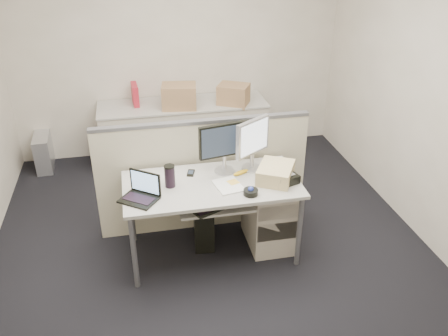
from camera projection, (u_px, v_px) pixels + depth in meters
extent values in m
cube|color=black|center=(213.00, 252.00, 4.39)|extent=(4.00, 4.50, 0.01)
cube|color=beige|center=(177.00, 46.00, 5.68)|extent=(4.00, 0.02, 2.70)
cube|color=beige|center=(316.00, 333.00, 1.80)|extent=(4.00, 0.02, 2.70)
cube|color=beige|center=(438.00, 98.00, 4.10)|extent=(0.02, 4.50, 2.70)
cube|color=#AFACA3|center=(212.00, 185.00, 4.04)|extent=(1.50, 0.75, 0.03)
cylinder|color=slate|center=(134.00, 253.00, 3.81)|extent=(0.04, 0.04, 0.70)
cylinder|color=slate|center=(131.00, 209.00, 4.37)|extent=(0.04, 0.04, 0.70)
cylinder|color=slate|center=(299.00, 232.00, 4.06)|extent=(0.04, 0.04, 0.70)
cylinder|color=slate|center=(277.00, 193.00, 4.62)|extent=(0.04, 0.04, 0.70)
cube|color=#AFACA3|center=(216.00, 205.00, 3.93)|extent=(0.62, 0.32, 0.02)
cube|color=beige|center=(270.00, 212.00, 4.37)|extent=(0.40, 0.55, 0.65)
cube|color=#B9AF96|center=(203.00, 176.00, 4.51)|extent=(2.00, 0.06, 1.10)
cube|color=beige|center=(184.00, 132.00, 5.88)|extent=(2.00, 0.60, 0.72)
cube|color=black|center=(224.00, 148.00, 4.11)|extent=(0.49, 0.26, 0.46)
cube|color=#B7B7BC|center=(252.00, 145.00, 4.15)|extent=(0.43, 0.37, 0.47)
cube|color=black|center=(138.00, 189.00, 3.74)|extent=(0.36, 0.34, 0.21)
cylinder|color=black|center=(251.00, 192.00, 3.86)|extent=(0.13, 0.13, 0.05)
cube|color=black|center=(283.00, 179.00, 4.03)|extent=(0.28, 0.25, 0.07)
cube|color=white|center=(228.00, 186.00, 3.99)|extent=(0.25, 0.30, 0.01)
cube|color=#FFC84B|center=(233.00, 183.00, 4.03)|extent=(0.11, 0.11, 0.01)
cylinder|color=black|center=(170.00, 177.00, 3.95)|extent=(0.11, 0.11, 0.18)
ellipsoid|color=yellow|center=(241.00, 172.00, 4.16)|extent=(0.16, 0.10, 0.04)
cube|color=black|center=(191.00, 173.00, 4.18)|extent=(0.09, 0.12, 0.01)
cube|color=#CABD7C|center=(276.00, 173.00, 4.06)|extent=(0.41, 0.44, 0.13)
cube|color=black|center=(216.00, 205.00, 3.89)|extent=(0.45, 0.31, 0.02)
cube|color=black|center=(203.00, 221.00, 4.45)|extent=(0.22, 0.46, 0.41)
cube|color=black|center=(99.00, 148.00, 5.85)|extent=(0.22, 0.44, 0.39)
cube|color=#B7B7BC|center=(44.00, 152.00, 5.73)|extent=(0.20, 0.46, 0.42)
cube|color=#9D784D|center=(179.00, 97.00, 5.52)|extent=(0.43, 0.35, 0.30)
cube|color=#9D784D|center=(233.00, 95.00, 5.65)|extent=(0.44, 0.41, 0.25)
cube|color=#B01E2D|center=(135.00, 95.00, 5.63)|extent=(0.08, 0.29, 0.26)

